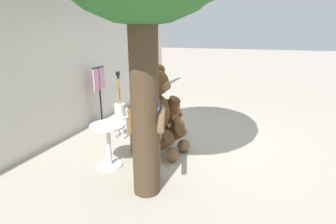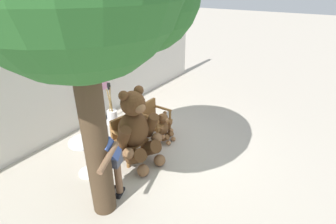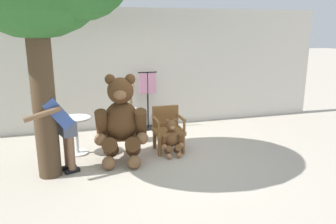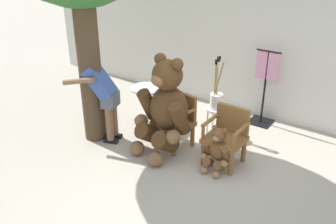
{
  "view_description": "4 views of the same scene",
  "coord_description": "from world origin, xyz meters",
  "px_view_note": "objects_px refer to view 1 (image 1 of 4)",
  "views": [
    {
      "loc": [
        -4.57,
        -1.41,
        2.12
      ],
      "look_at": [
        0.13,
        0.29,
        0.58
      ],
      "focal_mm": 28.0,
      "sensor_mm": 36.0,
      "label": 1
    },
    {
      "loc": [
        -3.73,
        -2.6,
        3.28
      ],
      "look_at": [
        0.27,
        0.02,
        0.87
      ],
      "focal_mm": 28.0,
      "sensor_mm": 36.0,
      "label": 2
    },
    {
      "loc": [
        -1.22,
        -5.34,
        2.32
      ],
      "look_at": [
        0.36,
        0.15,
        0.87
      ],
      "focal_mm": 35.0,
      "sensor_mm": 36.0,
      "label": 3
    },
    {
      "loc": [
        2.5,
        -3.94,
        3.19
      ],
      "look_at": [
        -0.35,
        0.15,
        0.76
      ],
      "focal_mm": 40.0,
      "sensor_mm": 36.0,
      "label": 4
    }
  ],
  "objects_px": {
    "brush_bucket": "(120,108)",
    "wooden_chair_left": "(146,125)",
    "clothing_display_stand": "(100,95)",
    "teddy_bear_small": "(175,118)",
    "person_visitor": "(149,126)",
    "white_stool": "(121,121)",
    "teddy_bear_large": "(158,111)",
    "round_side_table": "(109,141)",
    "wooden_chair_right": "(163,112)"
  },
  "relations": [
    {
      "from": "wooden_chair_right",
      "to": "person_visitor",
      "type": "xyz_separation_m",
      "value": [
        -1.98,
        -0.54,
        0.43
      ]
    },
    {
      "from": "wooden_chair_right",
      "to": "teddy_bear_large",
      "type": "xyz_separation_m",
      "value": [
        -0.93,
        -0.26,
        0.3
      ]
    },
    {
      "from": "teddy_bear_small",
      "to": "person_visitor",
      "type": "bearing_deg",
      "value": -172.36
    },
    {
      "from": "teddy_bear_small",
      "to": "white_stool",
      "type": "height_order",
      "value": "teddy_bear_small"
    },
    {
      "from": "teddy_bear_large",
      "to": "person_visitor",
      "type": "bearing_deg",
      "value": -164.99
    },
    {
      "from": "wooden_chair_right",
      "to": "white_stool",
      "type": "relative_size",
      "value": 1.87
    },
    {
      "from": "person_visitor",
      "to": "round_side_table",
      "type": "relative_size",
      "value": 2.06
    },
    {
      "from": "white_stool",
      "to": "round_side_table",
      "type": "bearing_deg",
      "value": -158.89
    },
    {
      "from": "teddy_bear_small",
      "to": "person_visitor",
      "type": "height_order",
      "value": "person_visitor"
    },
    {
      "from": "teddy_bear_large",
      "to": "white_stool",
      "type": "relative_size",
      "value": 3.4
    },
    {
      "from": "wooden_chair_left",
      "to": "white_stool",
      "type": "height_order",
      "value": "wooden_chair_left"
    },
    {
      "from": "round_side_table",
      "to": "clothing_display_stand",
      "type": "distance_m",
      "value": 2.1
    },
    {
      "from": "teddy_bear_small",
      "to": "white_stool",
      "type": "bearing_deg",
      "value": 119.52
    },
    {
      "from": "wooden_chair_right",
      "to": "brush_bucket",
      "type": "relative_size",
      "value": 0.94
    },
    {
      "from": "teddy_bear_small",
      "to": "person_visitor",
      "type": "distance_m",
      "value": 2.07
    },
    {
      "from": "teddy_bear_large",
      "to": "white_stool",
      "type": "bearing_deg",
      "value": 69.95
    },
    {
      "from": "clothing_display_stand",
      "to": "wooden_chair_left",
      "type": "bearing_deg",
      "value": -119.13
    },
    {
      "from": "wooden_chair_right",
      "to": "clothing_display_stand",
      "type": "distance_m",
      "value": 1.55
    },
    {
      "from": "wooden_chair_left",
      "to": "clothing_display_stand",
      "type": "relative_size",
      "value": 0.63
    },
    {
      "from": "brush_bucket",
      "to": "round_side_table",
      "type": "relative_size",
      "value": 1.27
    },
    {
      "from": "white_stool",
      "to": "round_side_table",
      "type": "distance_m",
      "value": 1.23
    },
    {
      "from": "person_visitor",
      "to": "round_side_table",
      "type": "height_order",
      "value": "person_visitor"
    },
    {
      "from": "teddy_bear_small",
      "to": "person_visitor",
      "type": "xyz_separation_m",
      "value": [
        -1.98,
        -0.27,
        0.55
      ]
    },
    {
      "from": "wooden_chair_left",
      "to": "wooden_chair_right",
      "type": "bearing_deg",
      "value": 0.07
    },
    {
      "from": "wooden_chair_left",
      "to": "white_stool",
      "type": "xyz_separation_m",
      "value": [
        0.33,
        0.72,
        -0.11
      ]
    },
    {
      "from": "teddy_bear_small",
      "to": "white_stool",
      "type": "distance_m",
      "value": 1.15
    },
    {
      "from": "teddy_bear_small",
      "to": "clothing_display_stand",
      "type": "relative_size",
      "value": 0.52
    },
    {
      "from": "wooden_chair_left",
      "to": "person_visitor",
      "type": "relative_size",
      "value": 0.58
    },
    {
      "from": "teddy_bear_large",
      "to": "teddy_bear_small",
      "type": "bearing_deg",
      "value": -0.95
    },
    {
      "from": "white_stool",
      "to": "person_visitor",
      "type": "bearing_deg",
      "value": -137.96
    },
    {
      "from": "person_visitor",
      "to": "clothing_display_stand",
      "type": "distance_m",
      "value": 2.84
    },
    {
      "from": "brush_bucket",
      "to": "teddy_bear_small",
      "type": "bearing_deg",
      "value": -60.39
    },
    {
      "from": "person_visitor",
      "to": "teddy_bear_small",
      "type": "bearing_deg",
      "value": 7.64
    },
    {
      "from": "wooden_chair_left",
      "to": "clothing_display_stand",
      "type": "bearing_deg",
      "value": 60.87
    },
    {
      "from": "white_stool",
      "to": "wooden_chair_left",
      "type": "bearing_deg",
      "value": -114.72
    },
    {
      "from": "white_stool",
      "to": "brush_bucket",
      "type": "xyz_separation_m",
      "value": [
        -0.0,
        -0.0,
        0.29
      ]
    },
    {
      "from": "wooden_chair_right",
      "to": "teddy_bear_small",
      "type": "distance_m",
      "value": 0.3
    },
    {
      "from": "teddy_bear_small",
      "to": "round_side_table",
      "type": "distance_m",
      "value": 1.81
    },
    {
      "from": "brush_bucket",
      "to": "round_side_table",
      "type": "height_order",
      "value": "brush_bucket"
    },
    {
      "from": "white_stool",
      "to": "teddy_bear_small",
      "type": "bearing_deg",
      "value": -60.48
    },
    {
      "from": "teddy_bear_small",
      "to": "wooden_chair_right",
      "type": "bearing_deg",
      "value": 89.73
    },
    {
      "from": "wooden_chair_left",
      "to": "teddy_bear_small",
      "type": "bearing_deg",
      "value": -17.17
    },
    {
      "from": "brush_bucket",
      "to": "wooden_chair_left",
      "type": "bearing_deg",
      "value": -114.62
    },
    {
      "from": "teddy_bear_small",
      "to": "round_side_table",
      "type": "relative_size",
      "value": 0.98
    },
    {
      "from": "teddy_bear_large",
      "to": "clothing_display_stand",
      "type": "height_order",
      "value": "teddy_bear_large"
    },
    {
      "from": "white_stool",
      "to": "clothing_display_stand",
      "type": "relative_size",
      "value": 0.34
    },
    {
      "from": "teddy_bear_small",
      "to": "round_side_table",
      "type": "height_order",
      "value": "round_side_table"
    },
    {
      "from": "person_visitor",
      "to": "white_stool",
      "type": "xyz_separation_m",
      "value": [
        1.41,
        1.27,
        -0.54
      ]
    },
    {
      "from": "clothing_display_stand",
      "to": "teddy_bear_small",
      "type": "bearing_deg",
      "value": -88.5
    },
    {
      "from": "clothing_display_stand",
      "to": "person_visitor",
      "type": "bearing_deg",
      "value": -132.87
    }
  ]
}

